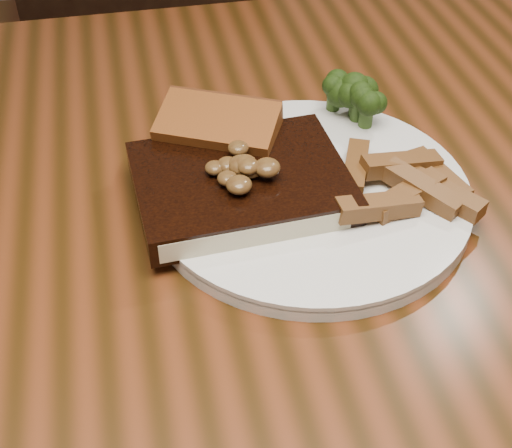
{
  "coord_description": "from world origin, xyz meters",
  "views": [
    {
      "loc": [
        -0.07,
        -0.43,
        1.16
      ],
      "look_at": [
        0.02,
        -0.02,
        0.78
      ],
      "focal_mm": 50.0,
      "sensor_mm": 36.0,
      "label": 1
    }
  ],
  "objects": [
    {
      "name": "chair_far",
      "position": [
        0.01,
        0.7,
        0.46
      ],
      "size": [
        0.52,
        0.52,
        0.84
      ],
      "rotation": [
        0.0,
        0.0,
        2.72
      ],
      "color": "black",
      "rests_on": "ground"
    },
    {
      "name": "dining_table",
      "position": [
        0.0,
        0.0,
        0.66
      ],
      "size": [
        1.6,
        0.9,
        0.75
      ],
      "color": "#542510",
      "rests_on": "ground"
    },
    {
      "name": "mushroom_pile",
      "position": [
        0.02,
        0.04,
        0.8
      ],
      "size": [
        0.06,
        0.06,
        0.03
      ],
      "primitive_type": null,
      "color": "brown",
      "rests_on": "steak"
    },
    {
      "name": "steak_bone",
      "position": [
        0.01,
        -0.02,
        0.77
      ],
      "size": [
        0.16,
        0.02,
        0.02
      ],
      "primitive_type": "cube",
      "rotation": [
        0.0,
        0.0,
        0.06
      ],
      "color": "beige",
      "rests_on": "plate"
    },
    {
      "name": "potato_wedges",
      "position": [
        0.15,
        0.02,
        0.77
      ],
      "size": [
        0.09,
        0.09,
        0.02
      ],
      "primitive_type": null,
      "color": "brown",
      "rests_on": "plate"
    },
    {
      "name": "steak",
      "position": [
        0.01,
        0.04,
        0.78
      ],
      "size": [
        0.19,
        0.15,
        0.03
      ],
      "primitive_type": "cube",
      "rotation": [
        0.0,
        0.0,
        0.06
      ],
      "color": "black",
      "rests_on": "plate"
    },
    {
      "name": "plate",
      "position": [
        0.08,
        0.04,
        0.76
      ],
      "size": [
        0.34,
        0.34,
        0.01
      ],
      "primitive_type": "cylinder",
      "rotation": [
        0.0,
        0.0,
        0.25
      ],
      "color": "silver",
      "rests_on": "dining_table"
    },
    {
      "name": "garlic_bread",
      "position": [
        0.01,
        0.11,
        0.77
      ],
      "size": [
        0.12,
        0.1,
        0.02
      ],
      "primitive_type": "cube",
      "rotation": [
        0.0,
        0.0,
        -0.45
      ],
      "color": "brown",
      "rests_on": "plate"
    },
    {
      "name": "broccoli_cluster",
      "position": [
        0.13,
        0.12,
        0.78
      ],
      "size": [
        0.08,
        0.08,
        0.04
      ],
      "primitive_type": null,
      "color": "#1C320B",
      "rests_on": "plate"
    }
  ]
}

